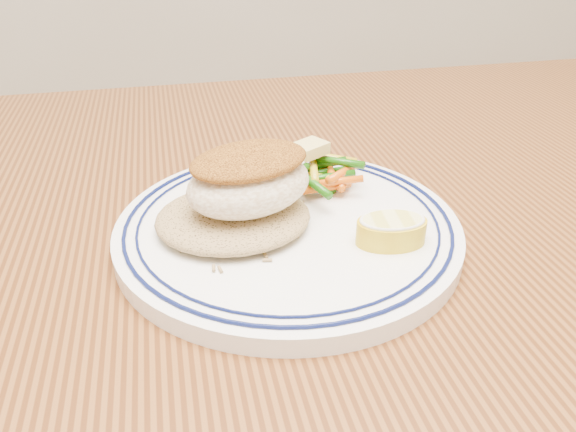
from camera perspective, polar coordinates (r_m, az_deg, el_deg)
The scene contains 7 objects.
dining_table at distance 0.52m, azimuth 4.89°, elevation -10.85°, with size 1.50×0.90×0.75m.
plate at distance 0.45m, azimuth 0.00°, elevation -1.16°, with size 0.27×0.27×0.02m.
rice_pilaf at distance 0.44m, azimuth -5.60°, elevation 0.22°, with size 0.12×0.11×0.02m, color #94784A.
fish_fillet at distance 0.42m, azimuth -3.98°, elevation 3.84°, with size 0.12×0.10×0.05m.
vegetable_pile at distance 0.50m, azimuth 2.82°, elevation 4.41°, with size 0.10×0.11×0.03m.
butter_pat at distance 0.50m, azimuth 2.19°, elevation 6.85°, with size 0.03×0.02×0.01m, color #E7D171.
lemon_wedge at distance 0.42m, azimuth 10.46°, elevation -1.32°, with size 0.06×0.05×0.02m.
Camera 1 is at (-0.13, -0.37, 0.99)m, focal length 35.00 mm.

